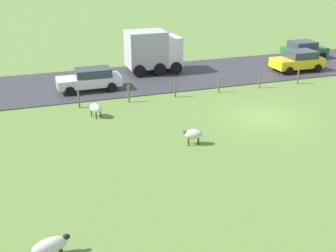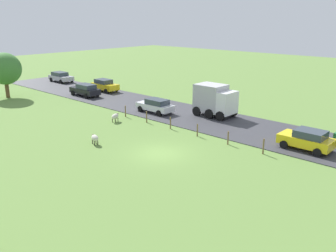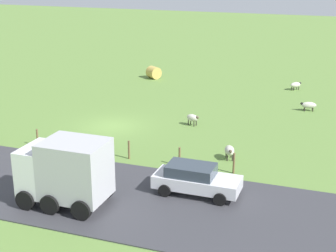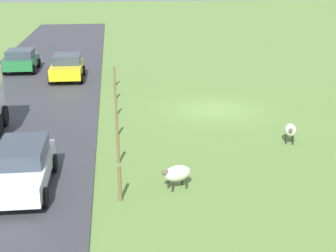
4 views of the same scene
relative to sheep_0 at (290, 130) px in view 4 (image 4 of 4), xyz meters
name	(u,v)px [view 4 (image 4 of 4)]	position (x,y,z in m)	size (l,w,h in m)	color
ground_plane	(215,109)	(2.15, -5.38, -0.56)	(160.00, 160.00, 0.00)	olive
road_strip	(19,115)	(12.30, -5.38, -0.53)	(8.00, 80.00, 0.06)	#38383D
sheep_0	(290,130)	(0.00, 0.00, 0.00)	(0.78, 1.08, 0.82)	beige
sheep_1	(177,174)	(5.43, 3.99, 0.00)	(1.16, 0.87, 0.84)	beige
fence_post_0	(115,76)	(7.39, -11.27, 0.06)	(0.12, 0.12, 1.23)	brown
fence_post_1	(115,89)	(7.39, -8.08, 0.01)	(0.12, 0.12, 1.14)	brown
fence_post_2	(116,105)	(7.39, -4.88, 0.00)	(0.12, 0.12, 1.13)	brown
fence_post_3	(117,124)	(7.39, -1.69, 0.01)	(0.12, 0.12, 1.14)	brown
fence_post_4	(118,149)	(7.39, 1.50, 0.01)	(0.12, 0.12, 1.14)	brown
fence_post_5	(120,184)	(7.39, 4.69, 0.05)	(0.12, 0.12, 1.21)	brown
car_0	(67,67)	(10.48, -13.35, 0.34)	(2.19, 4.06, 1.60)	yellow
car_4	(22,166)	(10.65, 3.44, 0.30)	(1.97, 4.38, 1.52)	silver
car_5	(21,60)	(13.93, -16.36, 0.32)	(2.22, 3.86, 1.56)	#237238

